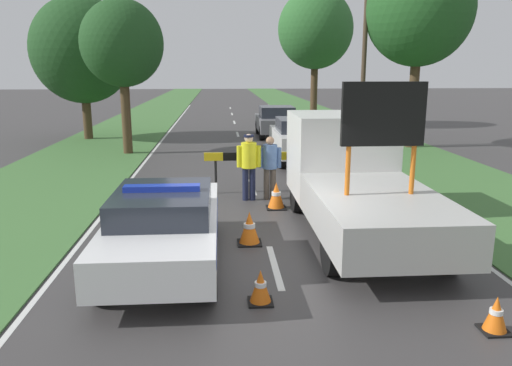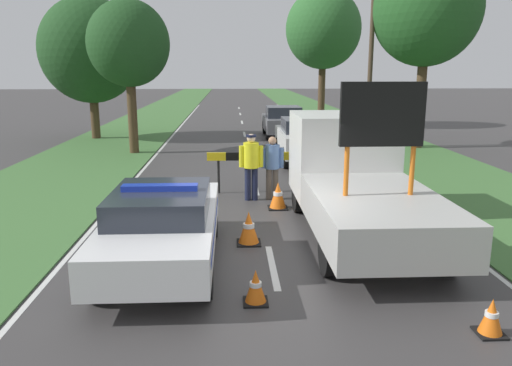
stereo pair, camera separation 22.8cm
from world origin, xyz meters
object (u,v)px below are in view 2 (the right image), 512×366
Objects in this scene: road_barrier at (263,159)px; pedestrian_civilian at (272,163)px; police_car at (163,224)px; traffic_cone_near_truck at (278,196)px; traffic_cone_near_police at (256,287)px; utility_pole at (371,48)px; roadside_tree_near_right at (129,44)px; queued_car_van_white at (303,139)px; roadside_tree_near_left at (323,29)px; police_officer at (251,161)px; roadside_tree_mid_right at (427,9)px; work_truck at (354,175)px; queued_car_suv_grey at (283,121)px; traffic_cone_behind_barrier at (491,317)px; roadside_tree_mid_left at (90,50)px; traffic_cone_centre_front at (249,228)px.

pedestrian_civilian reaches higher than road_barrier.
police_car is 4.30m from traffic_cone_near_truck.
utility_pole is (5.70, 14.92, 4.07)m from traffic_cone_near_police.
queued_car_van_white is at bearing -18.32° from roadside_tree_near_right.
police_car is 5.05m from pedestrian_civilian.
pedestrian_civilian reaches higher than traffic_cone_near_truck.
roadside_tree_near_right is at bearing -135.83° from roadside_tree_near_left.
utility_pole is (7.28, 13.28, 3.58)m from police_car.
roadside_tree_mid_right is (7.74, 8.65, 4.81)m from police_officer.
traffic_cone_near_police is 0.09× the size of roadside_tree_near_right.
work_truck is 3.65× the size of pedestrian_civilian.
roadside_tree_near_right is at bearing -56.99° from work_truck.
police_officer is at bearing -48.78° from work_truck.
work_truck is 1.01× the size of roadside_tree_near_right.
utility_pole is (4.96, 8.81, 3.33)m from pedestrian_civilian.
roadside_tree_near_left is (4.34, 16.99, 4.68)m from pedestrian_civilian.
police_officer is at bearing -59.80° from roadside_tree_near_right.
queued_car_van_white is 1.04× the size of queued_car_suv_grey.
roadside_tree_mid_right is at bearing 3.70° from roadside_tree_near_right.
roadside_tree_mid_right is at bearing 72.91° from traffic_cone_behind_barrier.
utility_pole is (3.38, 11.32, 3.16)m from work_truck.
roadside_tree_near_right is (-4.57, 7.85, 3.34)m from police_officer.
traffic_cone_near_police is 16.49m from utility_pole.
road_barrier is 6.92m from traffic_cone_near_police.
utility_pole reaches higher than traffic_cone_near_truck.
pedestrian_civilian is 0.28× the size of roadside_tree_near_right.
roadside_tree_near_left is at bearing 77.59° from traffic_cone_near_police.
roadside_tree_near_left is (4.27, 17.92, 5.35)m from traffic_cone_near_truck.
work_truck is at bearing -56.87° from roadside_tree_near_right.
traffic_cone_behind_barrier is 0.07× the size of roadside_tree_mid_left.
road_barrier is 0.77m from pedestrian_civilian.
road_barrier is 8.35m from traffic_cone_behind_barrier.
police_car is at bearing 68.48° from queued_car_van_white.
traffic_cone_near_police is at bearing -68.86° from roadside_tree_mid_left.
roadside_tree_mid_right is (7.92, 12.07, 5.54)m from traffic_cone_centre_front.
roadside_tree_mid_left is at bearing 114.22° from traffic_cone_centre_front.
roadside_tree_mid_right reaches higher than roadside_tree_mid_left.
roadside_tree_mid_left is 0.82× the size of utility_pole.
work_truck is at bearing 123.47° from police_officer.
roadside_tree_near_left is 0.97× the size of roadside_tree_mid_right.
work_truck reaches higher than queued_car_van_white.
roadside_tree_near_left is 13.27m from roadside_tree_near_right.
traffic_cone_centre_front is at bearing 75.24° from queued_car_van_white.
police_officer is 0.26× the size of roadside_tree_mid_left.
utility_pole is at bearing 53.12° from pedestrian_civilian.
traffic_cone_centre_front is 0.08× the size of utility_pole.
roadside_tree_mid_left is at bearing 164.50° from utility_pole.
traffic_cone_near_police is 5.24m from traffic_cone_near_truck.
police_car is 5.40m from traffic_cone_behind_barrier.
queued_car_van_white is at bearing 76.52° from traffic_cone_near_truck.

